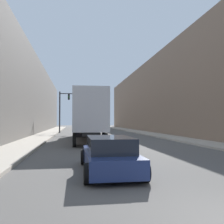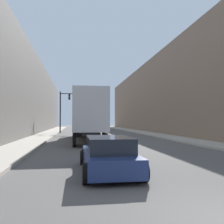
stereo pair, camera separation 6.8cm
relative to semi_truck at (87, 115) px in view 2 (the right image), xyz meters
The scene contains 7 objects.
sidewalk_right 13.78m from the semi_truck, 46.49° to the left, with size 2.61×80.00×0.15m.
sidewalk_left 11.23m from the semi_truck, 116.27° to the left, with size 2.61×80.00×0.15m.
building_right 17.19m from the semi_truck, 35.80° to the left, with size 6.00×80.00×11.75m.
building_left 13.78m from the semi_truck, 132.95° to the left, with size 6.00×80.00×10.75m.
semi_truck is the anchor object (origin of this frame).
sedan_car 14.81m from the semi_truck, 89.46° to the right, with size 1.99×4.71×1.31m.
traffic_signal_gantry 15.99m from the semi_truck, 96.99° to the left, with size 5.67×0.35×6.46m.
Camera 2 is at (-3.32, -3.78, 1.91)m, focal length 40.00 mm.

